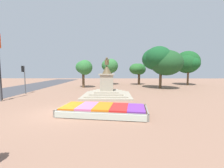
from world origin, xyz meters
TOP-DOWN VIEW (x-y plane):
  - ground_plane at (0.00, 0.00)m, footprint 90.92×90.92m
  - flower_planter at (3.21, -0.21)m, footprint 6.54×3.62m
  - statue_monument at (3.12, 7.23)m, footprint 5.75×5.75m
  - traffic_light_far_corner at (-7.90, 8.78)m, footprint 0.41×0.29m
  - park_tree_far_left at (11.88, 14.83)m, footprint 6.51×6.10m
  - park_tree_behind_statue at (3.08, 21.57)m, footprint 3.55×3.99m
  - park_tree_far_right at (-1.41, 16.15)m, footprint 3.18×3.53m
  - park_tree_street_side at (19.37, 21.01)m, footprint 5.13×5.73m
  - park_tree_mid_canopy at (9.02, 21.55)m, footprint 3.59×3.34m

SIDE VIEW (x-z plane):
  - ground_plane at x=0.00m, z-range 0.00..0.00m
  - flower_planter at x=3.21m, z-range -0.02..0.57m
  - statue_monument at x=3.12m, z-range -1.46..3.19m
  - traffic_light_far_corner at x=-7.90m, z-range 0.74..4.43m
  - park_tree_mid_canopy at x=9.02m, z-range 1.05..5.60m
  - park_tree_far_right at x=-1.41m, z-range 1.14..6.06m
  - park_tree_behind_statue at x=3.08m, z-range 1.31..6.83m
  - park_tree_street_side at x=19.37m, z-range 1.07..8.22m
  - park_tree_far_left at x=11.88m, z-range 1.24..8.28m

